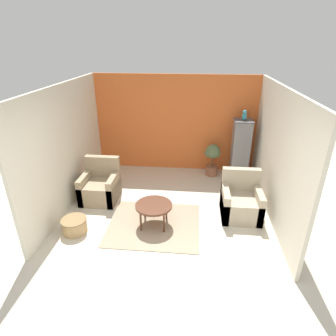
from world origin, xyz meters
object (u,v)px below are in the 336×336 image
potted_plant (212,157)px  wicker_basket (74,225)px  parrot (244,115)px  birdcage (240,151)px  coffee_table (154,207)px  armchair_right (241,202)px  armchair_left (100,187)px

potted_plant → wicker_basket: 3.66m
parrot → birdcage: bearing=-90.0°
coffee_table → wicker_basket: size_ratio=1.50×
potted_plant → wicker_basket: potted_plant is taller
coffee_table → potted_plant: 2.54m
coffee_table → parrot: (1.81, 2.20, 1.18)m
parrot → wicker_basket: bearing=-141.4°
coffee_table → wicker_basket: 1.45m
parrot → wicker_basket: parrot is taller
armchair_right → parrot: (0.17, 1.71, 1.29)m
parrot → armchair_left: bearing=-156.1°
armchair_right → parrot: 2.15m
potted_plant → armchair_right: bearing=-74.8°
birdcage → parrot: 0.87m
parrot → armchair_right: bearing=-95.8°
armchair_left → wicker_basket: size_ratio=1.96×
armchair_right → birdcage: size_ratio=0.60×
birdcage → wicker_basket: 4.12m
birdcage → parrot: parrot is taller
wicker_basket → potted_plant: bearing=45.8°
coffee_table → armchair_left: armchair_left is taller
birdcage → potted_plant: (-0.65, 0.06, -0.21)m
potted_plant → birdcage: bearing=-5.4°
birdcage → parrot: (0.00, 0.00, 0.87)m
armchair_right → parrot: parrot is taller
armchair_right → potted_plant: armchair_right is taller
armchair_right → parrot: size_ratio=3.67×
parrot → potted_plant: bearing=174.7°
armchair_left → birdcage: 3.40m
armchair_left → wicker_basket: 1.20m
armchair_left → armchair_right: 2.93m
coffee_table → birdcage: birdcage is taller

